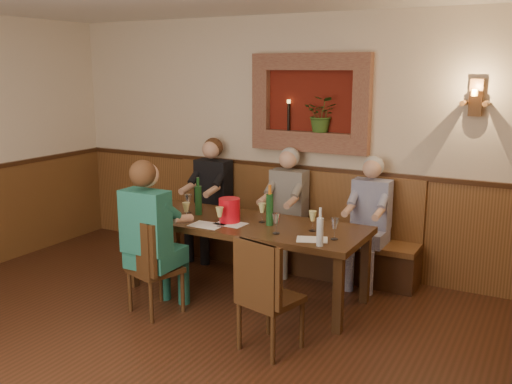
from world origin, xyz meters
TOP-DOWN VIEW (x-y plane):
  - ground_plane at (0.00, 0.00)m, footprint 6.00×6.00m
  - room_shell at (0.00, 0.00)m, footprint 6.04×6.04m
  - wainscoting at (0.00, -0.00)m, footprint 6.02×6.02m
  - wall_niche at (0.24, 2.94)m, footprint 1.36×0.30m
  - wall_sconce at (1.90, 2.93)m, footprint 0.25×0.20m
  - dining_table at (0.00, 1.85)m, footprint 2.40×0.90m
  - bench at (0.00, 2.79)m, footprint 3.00×0.45m
  - chair_near_left at (-0.52, 1.07)m, footprint 0.51×0.51m
  - chair_near_right at (0.74, 0.94)m, footprint 0.51×0.51m
  - person_bench_left at (-0.95, 2.69)m, footprint 0.42×0.51m
  - person_bench_mid at (0.04, 2.69)m, footprint 0.40×0.49m
  - person_bench_right at (0.99, 2.69)m, footprint 0.39×0.47m
  - person_chair_front at (-0.51, 1.07)m, footprint 0.43×0.53m
  - spittoon_bucket at (-0.13, 1.78)m, footprint 0.22×0.22m
  - wine_bottle_green_a at (0.27, 1.86)m, footprint 0.09×0.09m
  - wine_bottle_green_b at (-0.56, 1.88)m, footprint 0.09×0.09m
  - water_bottle at (0.94, 1.49)m, footprint 0.07×0.07m
  - tasting_sheet_a at (-0.88, 1.66)m, footprint 0.34×0.27m
  - tasting_sheet_b at (-0.08, 1.72)m, footprint 0.30×0.22m
  - tasting_sheet_c at (0.81, 1.62)m, footprint 0.32×0.28m
  - tasting_sheet_d at (-0.26, 1.57)m, footprint 0.32×0.23m
  - wine_glass_0 at (-0.23, 1.95)m, footprint 0.08×0.08m
  - wine_glass_1 at (0.45, 1.63)m, footprint 0.08×0.08m
  - wine_glass_2 at (-0.99, 1.68)m, footprint 0.08×0.08m
  - wine_glass_3 at (-0.70, 1.90)m, footprint 0.08×0.08m
  - wine_glass_4 at (0.98, 1.72)m, footprint 0.08×0.08m
  - wine_glass_5 at (-0.09, 1.76)m, footprint 0.08×0.08m
  - wine_glass_6 at (-0.12, 1.59)m, footprint 0.08×0.08m
  - wine_glass_7 at (0.71, 1.87)m, footprint 0.08×0.08m
  - wine_glass_8 at (0.16, 1.92)m, footprint 0.08×0.08m
  - wine_glass_9 at (-0.51, 1.59)m, footprint 0.08×0.08m

SIDE VIEW (x-z plane):
  - ground_plane at x=0.00m, z-range 0.00..0.00m
  - chair_near_left at x=-0.52m, z-range -0.19..0.72m
  - chair_near_right at x=0.74m, z-range -0.20..0.75m
  - bench at x=0.00m, z-range -0.23..0.88m
  - person_bench_right at x=0.99m, z-range -0.12..1.23m
  - person_bench_mid at x=0.04m, z-range -0.12..1.25m
  - wainscoting at x=0.00m, z-range 0.01..1.16m
  - person_bench_left at x=-0.95m, z-range -0.12..1.30m
  - person_chair_front at x=-0.51m, z-range -0.12..1.32m
  - dining_table at x=0.00m, z-range 0.30..1.05m
  - tasting_sheet_a at x=-0.88m, z-range 0.75..0.75m
  - tasting_sheet_b at x=-0.08m, z-range 0.75..0.75m
  - tasting_sheet_c at x=0.81m, z-range 0.75..0.75m
  - tasting_sheet_d at x=-0.26m, z-range 0.75..0.75m
  - wine_glass_0 at x=-0.23m, z-range 0.75..0.94m
  - wine_glass_1 at x=0.45m, z-range 0.75..0.94m
  - wine_glass_2 at x=-0.99m, z-range 0.75..0.94m
  - wine_glass_3 at x=-0.70m, z-range 0.75..0.94m
  - wine_glass_4 at x=0.98m, z-range 0.75..0.94m
  - wine_glass_5 at x=-0.09m, z-range 0.75..0.94m
  - wine_glass_6 at x=-0.12m, z-range 0.75..0.94m
  - wine_glass_7 at x=0.71m, z-range 0.75..0.94m
  - wine_glass_8 at x=0.16m, z-range 0.75..0.94m
  - wine_glass_9 at x=-0.51m, z-range 0.75..0.94m
  - spittoon_bucket at x=-0.13m, z-range 0.75..0.99m
  - water_bottle at x=0.94m, z-range 0.72..1.05m
  - wine_bottle_green_b at x=-0.56m, z-range 0.71..1.10m
  - wine_bottle_green_a at x=0.27m, z-range 0.71..1.11m
  - wall_niche at x=0.24m, z-range 1.28..2.34m
  - room_shell at x=0.00m, z-range 0.48..3.30m
  - wall_sconce at x=1.90m, z-range 1.77..2.12m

